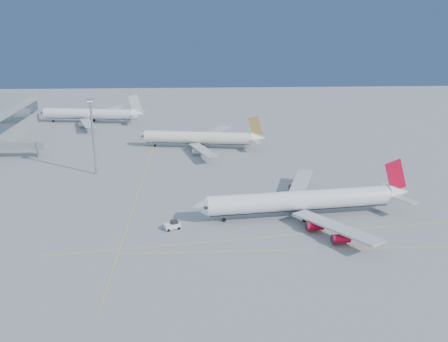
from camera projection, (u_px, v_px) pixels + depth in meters
ground at (268, 227)px, 141.18m from camera, size 500.00×500.00×0.00m
jet_bridge at (19, 145)px, 203.73m from camera, size 23.60×3.60×6.90m
taxiway_lines at (215, 219)px, 146.55m from camera, size 118.86×140.00×0.02m
airliner_virgin at (305, 201)px, 147.04m from camera, size 66.65×59.48×16.44m
airliner_etihad at (200, 138)px, 217.76m from camera, size 57.22×52.38×14.96m
airliner_third at (91, 114)px, 264.05m from camera, size 58.61×53.65×15.72m
pushback_tug at (173, 225)px, 139.79m from camera, size 4.90×4.00×2.47m
light_mast at (93, 131)px, 180.20m from camera, size 2.43×2.43×28.12m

